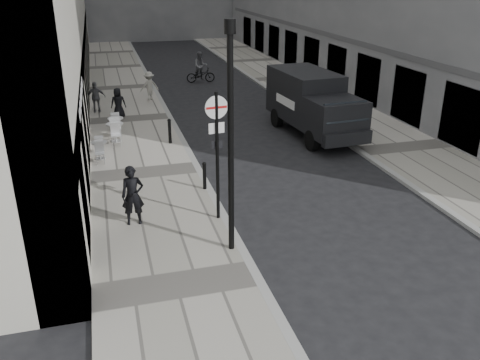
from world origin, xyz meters
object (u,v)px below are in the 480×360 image
object	(u,v)px
panel_van	(312,101)
walking_man	(133,196)
lamppost	(231,131)
cyclist	(200,71)
sign_post	(217,140)

from	to	relation	value
panel_van	walking_man	bearing A→B (deg)	-144.52
lamppost	walking_man	bearing A→B (deg)	137.97
lamppost	cyclist	distance (m)	22.70
sign_post	lamppost	world-z (taller)	lamppost
sign_post	lamppost	bearing A→B (deg)	-97.94
sign_post	cyclist	xyz separation A→B (m)	(3.52, 20.36, -1.83)
walking_man	panel_van	bearing A→B (deg)	42.26
panel_van	cyclist	distance (m)	13.16
walking_man	lamppost	xyz separation A→B (m)	(2.44, -2.20, 2.45)
sign_post	walking_man	bearing A→B (deg)	167.19
sign_post	panel_van	distance (m)	9.78
walking_man	panel_van	distance (m)	11.30
walking_man	lamppost	distance (m)	4.10
sign_post	panel_van	size ratio (longest dim) A/B	0.64
walking_man	lamppost	size ratio (longest dim) A/B	0.30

